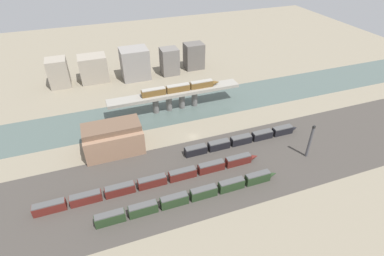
# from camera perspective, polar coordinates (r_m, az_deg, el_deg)

# --- Properties ---
(ground_plane) EXTENTS (400.00, 400.00, 0.00)m
(ground_plane) POSITION_cam_1_polar(r_m,az_deg,el_deg) (137.16, 0.16, -1.63)
(ground_plane) COLOR gray
(railbed_yard) EXTENTS (280.00, 42.00, 0.01)m
(railbed_yard) POSITION_cam_1_polar(r_m,az_deg,el_deg) (120.09, 4.13, -8.05)
(railbed_yard) COLOR #423D38
(railbed_yard) RESTS_ON ground
(river_water) EXTENTS (320.00, 28.07, 0.01)m
(river_water) POSITION_cam_1_polar(r_m,az_deg,el_deg) (157.91, -3.11, 3.72)
(river_water) COLOR #4C5B56
(river_water) RESTS_ON ground
(bridge) EXTENTS (68.59, 7.34, 10.03)m
(bridge) POSITION_cam_1_polar(r_m,az_deg,el_deg) (154.01, -3.20, 6.21)
(bridge) COLOR gray
(bridge) RESTS_ON ground
(train_on_bridge) EXTENTS (41.72, 3.01, 3.53)m
(train_on_bridge) POSITION_cam_1_polar(r_m,az_deg,el_deg) (152.99, -2.10, 7.70)
(train_on_bridge) COLOR brown
(train_on_bridge) RESTS_ON bridge
(train_yard_near) EXTENTS (67.74, 2.72, 4.18)m
(train_yard_near) POSITION_cam_1_polar(r_m,az_deg,el_deg) (107.67, -0.01, -12.77)
(train_yard_near) COLOR #23381E
(train_yard_near) RESTS_ON ground
(train_yard_mid) EXTENTS (85.58, 2.88, 3.85)m
(train_yard_mid) POSITION_cam_1_polar(r_m,az_deg,el_deg) (113.77, -6.94, -9.94)
(train_yard_mid) COLOR #5B1E19
(train_yard_mid) RESTS_ON ground
(train_yard_far) EXTENTS (55.52, 3.20, 3.70)m
(train_yard_far) POSITION_cam_1_polar(r_m,az_deg,el_deg) (134.42, 9.81, -2.13)
(train_yard_far) COLOR black
(train_yard_far) RESTS_ON ground
(warehouse_building) EXTENTS (24.07, 15.28, 12.79)m
(warehouse_building) POSITION_cam_1_polar(r_m,az_deg,el_deg) (130.41, -14.80, -1.85)
(warehouse_building) COLOR #937056
(warehouse_building) RESTS_ON ground
(signal_tower) EXTENTS (1.09, 1.09, 15.27)m
(signal_tower) POSITION_cam_1_polar(r_m,az_deg,el_deg) (130.91, 21.52, -2.47)
(signal_tower) COLOR #4C4C51
(signal_tower) RESTS_ON ground
(city_block_far_left) EXTENTS (11.27, 11.19, 16.66)m
(city_block_far_left) POSITION_cam_1_polar(r_m,az_deg,el_deg) (193.69, -24.11, 9.58)
(city_block_far_left) COLOR gray
(city_block_far_left) RESTS_ON ground
(city_block_left) EXTENTS (16.08, 12.28, 15.72)m
(city_block_left) POSITION_cam_1_polar(r_m,az_deg,el_deg) (193.40, -18.25, 10.72)
(city_block_left) COLOR gray
(city_block_left) RESTS_ON ground
(city_block_center) EXTENTS (16.48, 13.57, 18.73)m
(city_block_center) POSITION_cam_1_polar(r_m,az_deg,el_deg) (190.24, -10.82, 11.96)
(city_block_center) COLOR gray
(city_block_center) RESTS_ON ground
(city_block_right) EXTENTS (10.68, 9.85, 16.61)m
(city_block_right) POSITION_cam_1_polar(r_m,az_deg,el_deg) (193.63, -4.31, 12.55)
(city_block_right) COLOR slate
(city_block_right) RESTS_ON ground
(city_block_far_right) EXTENTS (12.06, 9.70, 16.58)m
(city_block_far_right) POSITION_cam_1_polar(r_m,az_deg,el_deg) (201.53, 0.36, 13.56)
(city_block_far_right) COLOR #605B56
(city_block_far_right) RESTS_ON ground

